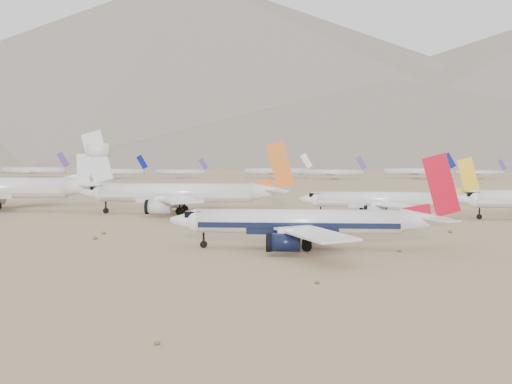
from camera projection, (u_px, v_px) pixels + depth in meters
ground at (250, 252)px, 116.61m from camera, size 7000.00×7000.00×0.00m
main_airliner at (311, 223)px, 119.77m from camera, size 46.03×44.96×16.25m
row2_gold_tail at (387, 200)px, 179.48m from camera, size 42.66×41.72×15.19m
row2_orange_tail at (185, 194)px, 188.17m from camera, size 54.14×52.96×19.31m
distant_storage_row at (340, 172)px, 445.36m from camera, size 576.73×59.10×16.17m
mountain_range at (336, 82)px, 1741.25m from camera, size 7354.00×3024.00×470.00m
desert_scrub at (241, 278)px, 90.37m from camera, size 269.48×121.67×0.63m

